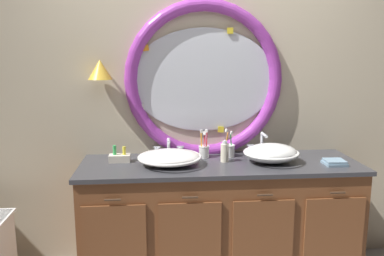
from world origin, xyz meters
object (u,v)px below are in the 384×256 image
Objects in this scene: toothbrush_holder_right at (229,150)px; soap_dispenser at (225,152)px; toothbrush_holder_left at (204,150)px; sink_basin_left at (170,157)px; folded_hand_towel at (335,162)px; toiletry_basket at (120,157)px; sink_basin_right at (271,153)px.

toothbrush_holder_right reaches higher than soap_dispenser.
toothbrush_holder_right is at bearing 4.03° from toothbrush_holder_left.
soap_dispenser is at bearing -43.71° from toothbrush_holder_left.
sink_basin_left is 2.79× the size of soap_dispenser.
folded_hand_towel is (1.13, -0.10, -0.04)m from sink_basin_left.
sink_basin_left is at bearing -16.79° from toiletry_basket.
toiletry_basket is (-0.74, 0.06, -0.04)m from soap_dispenser.
toothbrush_holder_right is (0.45, 0.18, -0.00)m from sink_basin_left.
toothbrush_holder_left is 0.92m from folded_hand_towel.
toothbrush_holder_right is at bearing 157.95° from folded_hand_towel.
sink_basin_left is 0.37m from toiletry_basket.
sink_basin_left is at bearing 175.13° from folded_hand_towel.
soap_dispenser is at bearing 169.35° from folded_hand_towel.
toiletry_basket is (-0.80, -0.08, -0.02)m from toothbrush_holder_right.
sink_basin_right is at bearing -5.69° from toiletry_basket.
toiletry_basket is at bearing 174.31° from sink_basin_right.
sink_basin_left is 2.09× the size of toothbrush_holder_right.
toothbrush_holder_left is at bearing 33.26° from sink_basin_left.
sink_basin_right reaches higher than folded_hand_towel.
toothbrush_holder_left reaches higher than sink_basin_right.
soap_dispenser is at bearing 172.35° from sink_basin_right.
sink_basin_left is 2.08× the size of toothbrush_holder_left.
toothbrush_holder_left is 1.00× the size of toothbrush_holder_right.
sink_basin_right is 0.32m from toothbrush_holder_right.
folded_hand_towel is at bearing -22.05° from toothbrush_holder_right.
toothbrush_holder_right is at bearing 67.91° from soap_dispenser.
toiletry_basket reaches higher than folded_hand_towel.
toiletry_basket is at bearing 163.21° from sink_basin_left.
folded_hand_towel is (0.88, -0.27, -0.04)m from toothbrush_holder_left.
sink_basin_right is at bearing -34.31° from toothbrush_holder_right.
sink_basin_left is 1.14m from folded_hand_towel.
toothbrush_holder_right is (0.19, 0.01, -0.00)m from toothbrush_holder_left.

